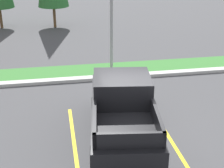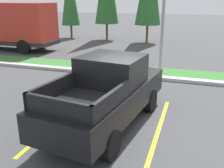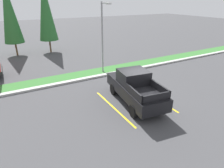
# 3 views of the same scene
# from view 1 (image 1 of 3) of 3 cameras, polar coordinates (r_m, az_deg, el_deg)

# --- Properties ---
(ground_plane) EXTENTS (120.00, 120.00, 0.00)m
(ground_plane) POSITION_cam_1_polar(r_m,az_deg,el_deg) (11.30, 5.04, -8.58)
(ground_plane) COLOR #424244
(parking_line_near) EXTENTS (0.12, 4.80, 0.01)m
(parking_line_near) POSITION_cam_1_polar(r_m,az_deg,el_deg) (10.85, -6.46, -10.13)
(parking_line_near) COLOR yellow
(parking_line_near) RESTS_ON ground
(parking_line_far) EXTENTS (0.12, 4.80, 0.01)m
(parking_line_far) POSITION_cam_1_polar(r_m,az_deg,el_deg) (11.39, 9.45, -8.55)
(parking_line_far) COLOR yellow
(parking_line_far) RESTS_ON ground
(curb_strip) EXTENTS (56.00, 0.40, 0.15)m
(curb_strip) POSITION_cam_1_polar(r_m,az_deg,el_deg) (15.63, 0.39, 1.22)
(curb_strip) COLOR #B2B2AD
(curb_strip) RESTS_ON ground
(grass_median) EXTENTS (56.00, 1.80, 0.06)m
(grass_median) POSITION_cam_1_polar(r_m,az_deg,el_deg) (16.65, -0.30, 2.48)
(grass_median) COLOR #387533
(grass_median) RESTS_ON ground
(pickup_truck_main) EXTENTS (2.58, 5.43, 2.10)m
(pickup_truck_main) POSITION_cam_1_polar(r_m,az_deg,el_deg) (10.53, 1.76, -4.52)
(pickup_truck_main) COLOR black
(pickup_truck_main) RESTS_ON ground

